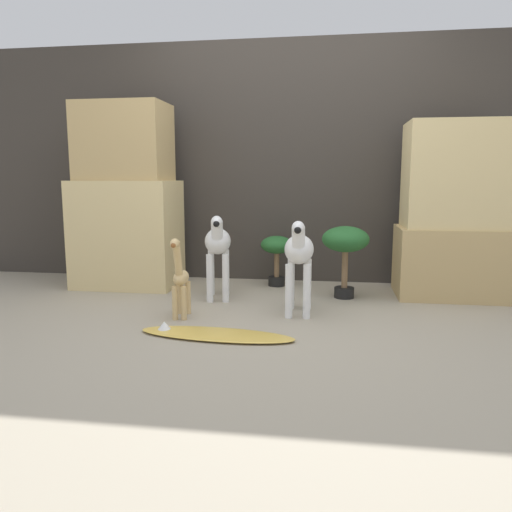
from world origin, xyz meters
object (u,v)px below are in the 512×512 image
Objects in this scene: zebra_right at (299,255)px; zebra_left at (218,246)px; potted_palm_back at (277,250)px; giraffe_figurine at (180,278)px; potted_palm_front at (345,243)px; surfboard at (214,334)px.

zebra_right and zebra_left have the same top height.
zebra_right is 0.96m from potted_palm_back.
potted_palm_front reaches higher than giraffe_figurine.
zebra_right is at bearing -28.51° from zebra_left.
potted_palm_back is at bearing 147.98° from potted_palm_front.
zebra_right is 1.51× the size of potted_palm_back.
zebra_left is 1.17× the size of potted_palm_front.
giraffe_figurine reaches higher than surfboard.
zebra_right reaches higher than surfboard.
zebra_left is (-0.67, 0.36, 0.00)m from zebra_right.
giraffe_figurine is 1.27m from potted_palm_back.
giraffe_figurine is 0.58× the size of surfboard.
surfboard is at bearing -128.89° from zebra_right.
zebra_left is at bearing 101.36° from surfboard.
zebra_right is at bearing 51.11° from surfboard.
zebra_left is 1.02m from potted_palm_front.
potted_palm_front is 1.46m from surfboard.
zebra_right is 1.00× the size of zebra_left.
surfboard is (-0.81, -1.14, -0.43)m from potted_palm_front.
potted_palm_front is (1.00, 0.19, 0.01)m from zebra_left.
giraffe_figurine is at bearing -115.34° from potted_palm_back.
giraffe_figurine is 0.56m from surfboard.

